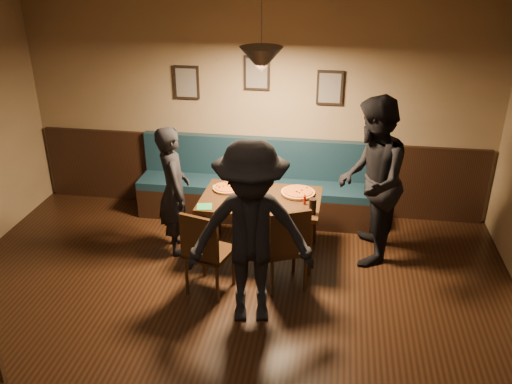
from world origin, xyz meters
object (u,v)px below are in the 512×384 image
Objects in this scene: chair_near_left at (210,250)px; soda_glass at (313,206)px; dining_table at (261,226)px; chair_near_right at (284,245)px; diner_front at (251,235)px; booth_bench at (254,182)px; diner_right at (371,182)px; tabasco_bottle at (305,199)px; diner_left at (174,191)px.

chair_near_left is 5.61× the size of soda_glass.
chair_near_right reaches higher than dining_table.
booth_bench is at bearing 88.77° from diner_front.
booth_bench is 1.68m from diner_right.
soda_glass is 1.31× the size of tabasco_bottle.
chair_near_right is 5.67× the size of soda_glass.
dining_table is at bearing 170.04° from tabasco_bottle.
dining_table is 10.39× the size of tabasco_bottle.
diner_left is at bearing -128.67° from booth_bench.
diner_front is 1.16m from tabasco_bottle.
chair_near_left is at bearing -96.34° from booth_bench.
booth_bench reaches higher than dining_table.
diner_left is at bearing -81.78° from diner_right.
chair_near_left is (-0.41, -0.79, 0.11)m from dining_table.
booth_bench is 1.58m from chair_near_right.
booth_bench is 3.16× the size of chair_near_right.
chair_near_left is at bearing 133.21° from diner_front.
diner_front is at bearing -37.42° from diner_right.
dining_table is 1.29m from diner_front.
chair_near_right is at bearing -47.71° from diner_right.
diner_left reaches higher than tabasco_bottle.
booth_bench reaches higher than soda_glass.
diner_front is at bearing -21.13° from chair_near_left.
diner_right is at bearing 15.65° from tabasco_bottle.
chair_near_left is at bearing 171.69° from chair_near_right.
diner_right reaches higher than diner_front.
diner_right is at bearing 39.18° from diner_front.
diner_right reaches higher than dining_table.
dining_table is 0.66m from tabasco_bottle.
diner_left reaches higher than chair_near_right.
diner_right is (0.87, 0.69, 0.47)m from chair_near_right.
tabasco_bottle is at bearing -8.79° from dining_table.
booth_bench is 1.97× the size of diner_left.
chair_near_left is at bearing -116.20° from dining_table.
booth_bench is 1.66× the size of diner_front.
diner_left is (-0.58, 0.74, 0.29)m from chair_near_left.
chair_near_left is 0.75m from diner_front.
chair_near_right is 0.53× the size of diner_front.
soda_glass is at bearing -24.70° from dining_table.
booth_bench is 2.12m from diner_front.
diner_front reaches higher than soda_glass.
chair_near_left reaches higher than dining_table.
chair_near_left is 1.19m from tabasco_bottle.
dining_table is (0.22, -0.90, -0.14)m from booth_bench.
diner_right is 14.74× the size of tabasco_bottle.
chair_near_left is 0.99× the size of chair_near_right.
chair_near_left is 1.90m from diner_right.
diner_front reaches higher than tabasco_bottle.
diner_right is 11.28× the size of soda_glass.
diner_front is at bearing -84.95° from dining_table.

